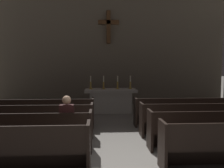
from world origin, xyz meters
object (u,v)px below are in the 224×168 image
pew_left_row_3 (28,121)px  candlestick_inner_left (104,85)px  pew_right_row_4 (188,111)px  altar (111,100)px  pew_left_row_2 (13,132)px  candlestick_outer_left (91,85)px  pew_right_row_2 (222,129)px  candlestick_outer_right (130,85)px  lone_worshipper (67,122)px  candlestick_inner_right (118,85)px  pew_left_row_4 (38,113)px  pew_right_row_3 (202,119)px

pew_left_row_3 → candlestick_inner_left: candlestick_inner_left is taller
pew_right_row_4 → altar: size_ratio=1.63×
pew_left_row_2 → candlestick_outer_left: 4.90m
pew_right_row_2 → candlestick_outer_right: (-1.61, 4.57, 0.71)m
pew_left_row_3 → candlestick_inner_left: 4.15m
pew_right_row_2 → lone_worshipper: bearing=179.4°
pew_right_row_2 → candlestick_inner_left: bearing=121.2°
altar → candlestick_outer_left: (-0.85, 0.00, 0.65)m
lone_worshipper → candlestick_outer_left: bearing=85.1°
altar → lone_worshipper: 4.70m
pew_left_row_2 → candlestick_inner_left: bearing=64.7°
altar → lone_worshipper: bearing=-105.3°
candlestick_inner_left → altar: bearing=0.0°
candlestick_outer_left → lone_worshipper: (-0.39, -4.53, -0.49)m
candlestick_outer_left → pew_right_row_2: bearing=-54.0°
candlestick_outer_left → lone_worshipper: 4.57m
pew_left_row_3 → pew_right_row_4: 5.05m
candlestick_inner_left → candlestick_inner_right: (0.60, 0.00, 0.00)m
pew_right_row_4 → candlestick_inner_left: candlestick_inner_left is taller
pew_right_row_2 → candlestick_inner_left: 5.39m
pew_right_row_2 → lone_worshipper: size_ratio=2.71×
candlestick_inner_left → lone_worshipper: bearing=-101.7°
pew_left_row_4 → pew_right_row_3: (4.93, -1.09, 0.00)m
pew_right_row_4 → candlestick_inner_right: bearing=132.2°
pew_left_row_3 → pew_left_row_2: bearing=-90.0°
candlestick_inner_left → candlestick_inner_right: bearing=0.0°
pew_left_row_3 → altar: size_ratio=1.63×
pew_right_row_4 → candlestick_outer_right: (-1.61, 2.38, 0.71)m
pew_right_row_2 → candlestick_inner_right: candlestick_inner_right is taller
candlestick_outer_left → candlestick_outer_right: (1.70, 0.00, 0.00)m
pew_left_row_3 → pew_right_row_4: same height
candlestick_outer_left → candlestick_inner_left: size_ratio=1.00×
pew_left_row_2 → pew_left_row_4: size_ratio=1.00×
candlestick_outer_left → pew_left_row_3: bearing=-114.9°
candlestick_outer_left → lone_worshipper: size_ratio=0.43×
pew_right_row_2 → pew_right_row_4: 2.19m
altar → candlestick_outer_left: bearing=180.0°
pew_right_row_2 → candlestick_inner_right: (-2.16, 4.57, 0.71)m
candlestick_outer_left → candlestick_inner_left: bearing=0.0°
candlestick_outer_left → pew_right_row_3: bearing=-46.4°
candlestick_outer_left → altar: bearing=0.0°
pew_right_row_3 → candlestick_outer_right: (-1.61, 3.48, 0.71)m
candlestick_inner_left → candlestick_inner_right: size_ratio=1.00×
pew_right_row_2 → pew_left_row_3: bearing=167.5°
pew_left_row_3 → candlestick_outer_left: size_ratio=6.31×
pew_left_row_2 → pew_right_row_2: (4.93, 0.00, 0.00)m
pew_right_row_3 → candlestick_outer_left: candlestick_outer_left is taller
pew_right_row_2 → altar: bearing=118.3°
candlestick_inner_left → candlestick_outer_right: same height
pew_right_row_4 → candlestick_inner_right: size_ratio=6.31×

